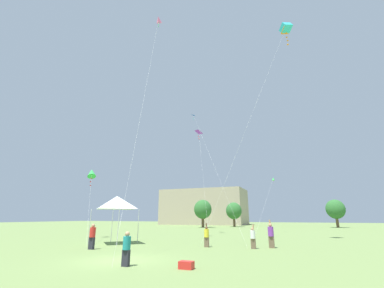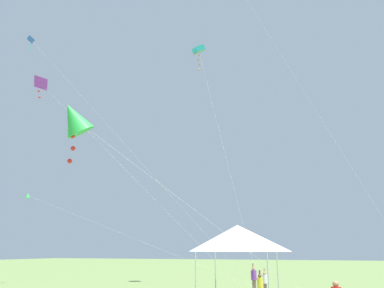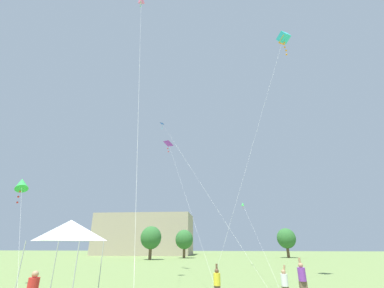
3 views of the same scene
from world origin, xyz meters
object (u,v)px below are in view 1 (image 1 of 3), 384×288
Objects in this scene: person_red_shirt at (92,235)px; person_purple_shirt at (271,234)px; kite_green_diamond_0 at (92,173)px; kite_blue_delta_4 at (194,118)px; person_teal_shirt at (127,247)px; festival_tent at (117,203)px; cooler_box at (186,265)px; person_white_shirt at (253,237)px; person_yellow_shirt at (207,235)px; kite_cyan_box_1 at (286,28)px; kite_green_diamond_5 at (273,179)px; kite_pink_diamond_2 at (159,20)px; kite_purple_delta_3 at (199,132)px.

person_red_shirt is 0.86× the size of person_purple_shirt.
kite_green_diamond_0 is 17.35m from kite_blue_delta_4.
kite_green_diamond_0 is (-14.68, 12.74, 6.57)m from person_teal_shirt.
person_red_shirt is at bearing -74.45° from festival_tent.
person_red_shirt is 0.10× the size of kite_blue_delta_4.
kite_green_diamond_0 is at bearing -88.00° from person_teal_shirt.
person_white_shirt reaches higher than cooler_box.
festival_tent is 2.30× the size of person_yellow_shirt.
kite_cyan_box_1 is at bearing 7.92° from kite_green_diamond_0.
person_yellow_shirt is 5.06m from person_purple_shirt.
festival_tent is at bearing 167.85° from person_red_shirt.
kite_green_diamond_5 is (3.86, 23.27, 7.39)m from person_yellow_shirt.
person_yellow_shirt reaches higher than cooler_box.
kite_blue_delta_4 is at bearing 149.37° from person_red_shirt.
cooler_box is at bearing 174.82° from person_purple_shirt.
kite_pink_diamond_2 is 16.44m from kite_purple_delta_3.
person_white_shirt is 12.15m from person_red_shirt.
kite_green_diamond_0 is at bearing -172.08° from kite_cyan_box_1.
person_red_shirt is at bearing -94.57° from kite_pink_diamond_2.
person_white_shirt is at bearing -90.53° from kite_green_diamond_5.
kite_pink_diamond_2 reaches higher than kite_blue_delta_4.
kite_purple_delta_3 is (2.83, 14.93, 11.19)m from festival_tent.
kite_blue_delta_4 reaches higher than person_white_shirt.
kite_pink_diamond_2 is 1.49× the size of kite_blue_delta_4.
person_white_shirt is at bearing -54.09° from kite_blue_delta_4.
festival_tent is at bearing -97.98° from kite_blue_delta_4.
kite_green_diamond_0 is 0.34× the size of kite_pink_diamond_2.
person_yellow_shirt is 1.01× the size of person_red_shirt.
person_teal_shirt is 0.77× the size of person_purple_shirt.
cooler_box is at bearing -69.84° from kite_blue_delta_4.
kite_green_diamond_0 is at bearing 145.35° from cooler_box.
kite_pink_diamond_2 is at bearing -117.75° from kite_green_diamond_5.
person_red_shirt is 0.07× the size of kite_cyan_box_1.
kite_blue_delta_4 is (-8.48, 23.09, 17.17)m from cooler_box.
kite_purple_delta_3 is 0.64× the size of kite_green_diamond_5.
kite_cyan_box_1 is 18.00m from kite_purple_delta_3.
kite_green_diamond_5 is (19.61, 19.82, 0.83)m from kite_green_diamond_0.
kite_green_diamond_0 is (-19.39, 3.19, 6.58)m from person_white_shirt.
cooler_box is 0.41× the size of person_teal_shirt.
festival_tent is 0.16× the size of kite_pink_diamond_2.
kite_green_diamond_0 is 0.51× the size of kite_blue_delta_4.
cooler_box is 10.37m from person_red_shirt.
person_teal_shirt is (-1.07, -9.29, -0.02)m from person_yellow_shirt.
kite_purple_delta_3 is at bearing 47.68° from kite_green_diamond_0.
person_teal_shirt is at bearing 26.03° from person_red_shirt.
kite_pink_diamond_2 is at bearing 62.89° from festival_tent.
kite_purple_delta_3 reaches higher than festival_tent.
kite_cyan_box_1 is at bearing -76.19° from kite_green_diamond_5.
cooler_box is 0.36× the size of person_yellow_shirt.
person_purple_shirt is at bearing -7.13° from kite_pink_diamond_2.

